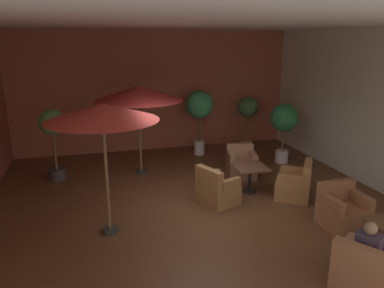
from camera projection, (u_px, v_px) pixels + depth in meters
ground_plane at (198, 210)px, 8.09m from camera, size 9.12×9.93×0.02m
wall_back_brick at (155, 91)px, 12.13m from camera, size 9.12×0.08×3.84m
wall_right_plain at (384, 112)px, 8.73m from camera, size 0.08×9.93×3.84m
ceiling_slab at (199, 22)px, 7.04m from camera, size 9.12×9.93×0.06m
armchair_front_left_east at (343, 212)px, 7.26m from camera, size 0.79×0.80×0.86m
armchair_front_left_south at (364, 270)px, 5.43m from camera, size 1.05×1.05×0.81m
cafe_table_front_right at (250, 171)px, 8.89m from camera, size 0.80×0.80×0.65m
armchair_front_right_north at (217, 190)px, 8.32m from camera, size 0.96×0.99×0.87m
armchair_front_right_east at (295, 184)px, 8.61m from camera, size 1.07×1.09×0.89m
armchair_front_right_south at (241, 165)px, 9.95m from camera, size 0.86×0.88×0.85m
patio_umbrella_tall_red at (102, 113)px, 6.53m from camera, size 2.00×2.00×2.48m
patio_umbrella_center_beige at (138, 94)px, 9.70m from camera, size 2.33×2.33×2.40m
potted_tree_left_corner at (248, 114)px, 12.03m from camera, size 0.66×0.66×1.79m
potted_tree_mid_left at (199, 108)px, 11.57m from camera, size 0.86×0.86×2.04m
potted_tree_mid_right at (53, 131)px, 9.47m from camera, size 0.66×0.66×1.87m
potted_tree_right_corner at (284, 121)px, 10.88m from camera, size 0.81×0.81×1.76m
patron_blue_shirt at (369, 244)px, 5.35m from camera, size 0.36×0.40×0.62m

